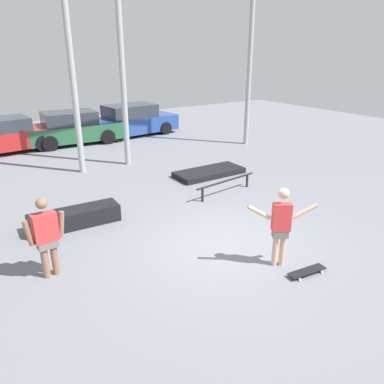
% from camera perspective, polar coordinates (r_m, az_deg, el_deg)
% --- Properties ---
extents(ground_plane, '(36.00, 36.00, 0.00)m').
position_cam_1_polar(ground_plane, '(8.20, 5.08, -8.11)').
color(ground_plane, slate).
extents(skateboarder, '(1.19, 0.75, 1.61)m').
position_cam_1_polar(skateboarder, '(7.26, 13.42, -4.58)').
color(skateboarder, '#DBAD89').
rests_on(skateboarder, ground_plane).
extents(skateboard, '(0.82, 0.31, 0.08)m').
position_cam_1_polar(skateboard, '(7.51, 17.14, -11.45)').
color(skateboard, black).
rests_on(skateboard, ground_plane).
extents(grind_box, '(2.12, 0.70, 0.41)m').
position_cam_1_polar(grind_box, '(9.37, -17.41, -3.76)').
color(grind_box, black).
rests_on(grind_box, ground_plane).
extents(manual_pad, '(2.38, 1.02, 0.18)m').
position_cam_1_polar(manual_pad, '(12.61, 2.64, 3.00)').
color(manual_pad, black).
rests_on(manual_pad, ground_plane).
extents(grind_rail, '(2.22, 0.31, 0.43)m').
position_cam_1_polar(grind_rail, '(10.90, 5.21, 1.37)').
color(grind_rail, black).
rests_on(grind_rail, ground_plane).
extents(canopy_support_right, '(5.93, 0.20, 6.94)m').
position_cam_1_polar(canopy_support_right, '(14.88, 0.08, 21.75)').
color(canopy_support_right, '#A5A8AD').
rests_on(canopy_support_right, ground_plane).
extents(parked_car_red, '(4.08, 2.14, 1.39)m').
position_cam_1_polar(parked_car_red, '(17.15, -26.72, 7.65)').
color(parked_car_red, red).
rests_on(parked_car_red, ground_plane).
extents(parked_car_green, '(4.09, 2.08, 1.43)m').
position_cam_1_polar(parked_car_green, '(17.65, -17.65, 9.24)').
color(parked_car_green, '#28603D').
rests_on(parked_car_green, ground_plane).
extents(parked_car_blue, '(4.38, 2.14, 1.49)m').
position_cam_1_polar(parked_car_blue, '(18.77, -9.03, 10.67)').
color(parked_car_blue, '#284793').
rests_on(parked_car_blue, ground_plane).
extents(bystander, '(0.75, 0.24, 1.56)m').
position_cam_1_polar(bystander, '(7.26, -21.34, -6.12)').
color(bystander, '#8C664C').
rests_on(bystander, ground_plane).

